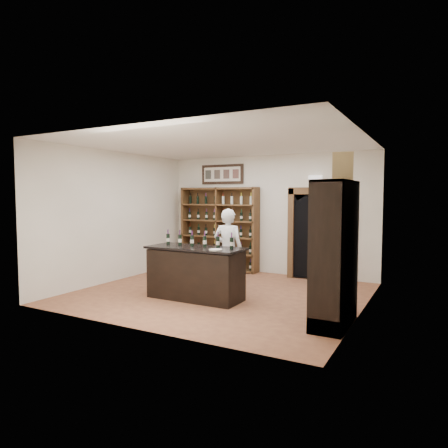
{
  "coord_description": "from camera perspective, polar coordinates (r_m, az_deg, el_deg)",
  "views": [
    {
      "loc": [
        3.88,
        -6.95,
        1.97
      ],
      "look_at": [
        -0.07,
        0.3,
        1.39
      ],
      "focal_mm": 32.0,
      "sensor_mm": 36.0,
      "label": 1
    }
  ],
  "objects": [
    {
      "name": "floor",
      "position": [
        8.2,
        -0.59,
        -9.87
      ],
      "size": [
        5.5,
        5.5,
        0.0
      ],
      "primitive_type": "plane",
      "color": "#9A603D",
      "rests_on": "ground"
    },
    {
      "name": "ceiling",
      "position": [
        8.03,
        -0.61,
        11.4
      ],
      "size": [
        5.5,
        5.5,
        0.0
      ],
      "primitive_type": "plane",
      "rotation": [
        3.14,
        0.0,
        0.0
      ],
      "color": "white",
      "rests_on": "wall_back"
    },
    {
      "name": "wall_back",
      "position": [
        10.23,
        6.23,
        1.37
      ],
      "size": [
        5.5,
        0.04,
        3.0
      ],
      "primitive_type": "cube",
      "color": "white",
      "rests_on": "ground"
    },
    {
      "name": "wall_left",
      "position": [
        9.62,
        -15.07,
        1.09
      ],
      "size": [
        0.04,
        5.0,
        3.0
      ],
      "primitive_type": "cube",
      "color": "white",
      "rests_on": "ground"
    },
    {
      "name": "wall_right",
      "position": [
        7.06,
        19.29,
        -0.0
      ],
      "size": [
        0.04,
        5.0,
        3.0
      ],
      "primitive_type": "cube",
      "color": "white",
      "rests_on": "ground"
    },
    {
      "name": "wine_shelf",
      "position": [
        10.67,
        -0.6,
        -0.65
      ],
      "size": [
        2.2,
        0.38,
        2.2
      ],
      "color": "brown",
      "rests_on": "ground"
    },
    {
      "name": "framed_picture",
      "position": [
        10.77,
        -0.25,
        7.11
      ],
      "size": [
        1.25,
        0.04,
        0.52
      ],
      "primitive_type": "cube",
      "color": "black",
      "rests_on": "wall_back"
    },
    {
      "name": "arched_doorway",
      "position": [
        9.68,
        12.69,
        -1.0
      ],
      "size": [
        1.17,
        0.35,
        2.17
      ],
      "color": "black",
      "rests_on": "ground"
    },
    {
      "name": "emergency_light",
      "position": [
        9.75,
        12.95,
        6.46
      ],
      "size": [
        0.3,
        0.1,
        0.1
      ],
      "primitive_type": "cube",
      "color": "white",
      "rests_on": "wall_back"
    },
    {
      "name": "tasting_counter",
      "position": [
        7.69,
        -4.1,
        -7.04
      ],
      "size": [
        1.88,
        0.78,
        1.0
      ],
      "color": "black",
      "rests_on": "ground"
    },
    {
      "name": "counter_bottle_0",
      "position": [
        8.1,
        -8.0,
        -2.12
      ],
      "size": [
        0.07,
        0.07,
        0.3
      ],
      "color": "black",
      "rests_on": "tasting_counter"
    },
    {
      "name": "counter_bottle_1",
      "position": [
        7.93,
        -6.33,
        -2.24
      ],
      "size": [
        0.07,
        0.07,
        0.3
      ],
      "color": "black",
      "rests_on": "tasting_counter"
    },
    {
      "name": "counter_bottle_2",
      "position": [
        7.77,
        -4.58,
        -2.35
      ],
      "size": [
        0.07,
        0.07,
        0.3
      ],
      "color": "black",
      "rests_on": "tasting_counter"
    },
    {
      "name": "counter_bottle_3",
      "position": [
        7.61,
        -2.77,
        -2.47
      ],
      "size": [
        0.07,
        0.07,
        0.3
      ],
      "color": "black",
      "rests_on": "tasting_counter"
    },
    {
      "name": "counter_bottle_4",
      "position": [
        7.47,
        -0.88,
        -2.59
      ],
      "size": [
        0.07,
        0.07,
        0.3
      ],
      "color": "black",
      "rests_on": "tasting_counter"
    },
    {
      "name": "counter_bottle_5",
      "position": [
        7.33,
        1.09,
        -2.72
      ],
      "size": [
        0.07,
        0.07,
        0.3
      ],
      "color": "black",
      "rests_on": "tasting_counter"
    },
    {
      "name": "side_cabinet",
      "position": [
        6.32,
        15.77,
        -7.2
      ],
      "size": [
        0.48,
        1.2,
        2.2
      ],
      "color": "black",
      "rests_on": "ground"
    },
    {
      "name": "shopkeeper",
      "position": [
        8.24,
        0.6,
        -3.73
      ],
      "size": [
        0.67,
        0.48,
        1.71
      ],
      "primitive_type": "imported",
      "rotation": [
        0.0,
        0.0,
        3.26
      ],
      "color": "white",
      "rests_on": "ground"
    },
    {
      "name": "plate",
      "position": [
        7.14,
        -1.22,
        -3.69
      ],
      "size": [
        0.24,
        0.24,
        0.02
      ],
      "primitive_type": "cylinder",
      "color": "silver",
      "rests_on": "tasting_counter"
    },
    {
      "name": "wine_crate",
      "position": [
        6.52,
        16.59,
        7.86
      ],
      "size": [
        0.34,
        0.2,
        0.44
      ],
      "primitive_type": "cube",
      "rotation": [
        0.0,
        0.0,
        0.24
      ],
      "color": "tan",
      "rests_on": "side_cabinet"
    }
  ]
}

